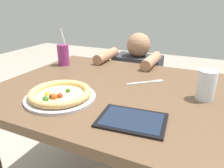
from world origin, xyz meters
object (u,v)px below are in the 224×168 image
water_cup_clear (206,85)px  tablet (132,120)px  diner_seated (136,94)px  drink_cup_colored (63,55)px  fork (147,82)px  pizza_near (60,94)px

water_cup_clear → tablet: size_ratio=0.51×
tablet → diner_seated: bearing=107.1°
drink_cup_colored → fork: size_ratio=1.45×
drink_cup_colored → tablet: bearing=-36.4°
pizza_near → diner_seated: size_ratio=0.33×
diner_seated → drink_cup_colored: bearing=-129.9°
pizza_near → diner_seated: bearing=86.0°
pizza_near → water_cup_clear: (0.57, 0.26, 0.05)m
fork → diner_seated: (-0.23, 0.53, -0.33)m
water_cup_clear → fork: 0.30m
pizza_near → tablet: pizza_near is taller
pizza_near → tablet: (0.35, -0.04, -0.02)m
drink_cup_colored → water_cup_clear: drink_cup_colored is taller
pizza_near → fork: 0.46m
pizza_near → drink_cup_colored: drink_cup_colored is taller
drink_cup_colored → water_cup_clear: (0.88, -0.18, -0.00)m
water_cup_clear → tablet: (-0.22, -0.31, -0.06)m
pizza_near → drink_cup_colored: (-0.31, 0.44, 0.05)m
water_cup_clear → diner_seated: (-0.51, 0.63, -0.39)m
pizza_near → fork: pizza_near is taller
fork → pizza_near: bearing=-129.3°
pizza_near → diner_seated: (0.06, 0.89, -0.35)m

